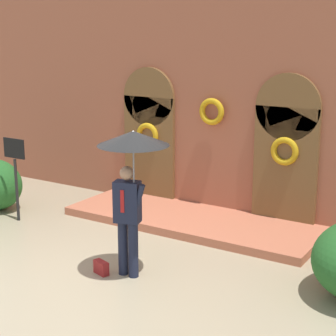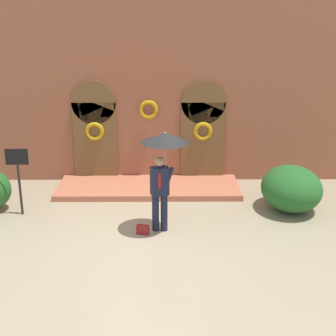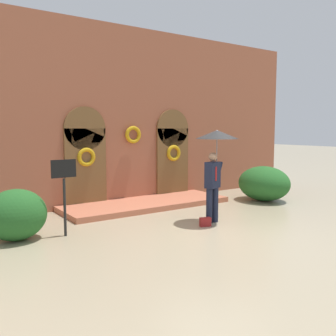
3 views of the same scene
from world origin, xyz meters
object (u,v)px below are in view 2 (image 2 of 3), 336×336
person_with_umbrella (164,152)px  shrub_right (291,188)px  handbag (143,230)px  sign_post (18,171)px

person_with_umbrella → shrub_right: 3.75m
handbag → sign_post: bearing=176.1°
handbag → sign_post: sign_post is taller
handbag → shrub_right: size_ratio=0.16×
person_with_umbrella → handbag: size_ratio=8.44×
person_with_umbrella → handbag: person_with_umbrella is taller
person_with_umbrella → sign_post: size_ratio=1.37×
handbag → shrub_right: (3.77, 1.44, 0.47)m
sign_post → shrub_right: bearing=2.3°
sign_post → shrub_right: size_ratio=0.96×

